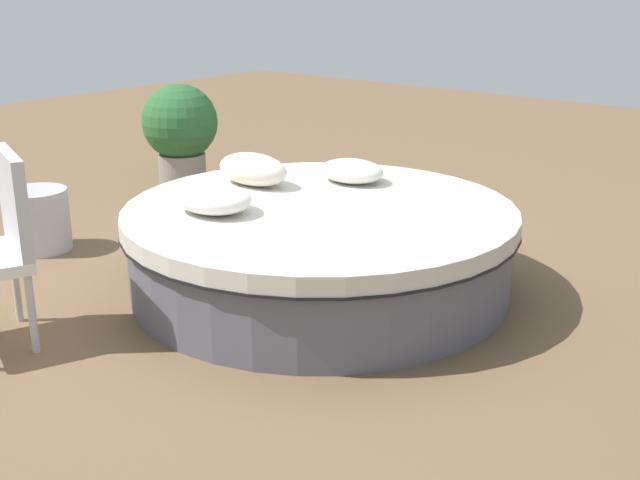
{
  "coord_description": "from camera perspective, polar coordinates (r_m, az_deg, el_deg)",
  "views": [
    {
      "loc": [
        -2.85,
        3.5,
        1.82
      ],
      "look_at": [
        0.0,
        0.0,
        0.31
      ],
      "focal_mm": 45.31,
      "sensor_mm": 36.0,
      "label": 1
    }
  ],
  "objects": [
    {
      "name": "round_bed",
      "position": [
        4.77,
        0.0,
        -0.51
      ],
      "size": [
        2.31,
        2.31,
        0.51
      ],
      "color": "#595966",
      "rests_on": "ground_plane"
    },
    {
      "name": "throw_pillow_2",
      "position": [
        4.61,
        -7.56,
        2.93
      ],
      "size": [
        0.48,
        0.38,
        0.16
      ],
      "primitive_type": "ellipsoid",
      "color": "white",
      "rests_on": "round_bed"
    },
    {
      "name": "planter",
      "position": [
        7.1,
        -9.84,
        7.66
      ],
      "size": [
        0.65,
        0.65,
        0.91
      ],
      "color": "gray",
      "rests_on": "ground_plane"
    },
    {
      "name": "throw_pillow_1",
      "position": [
        5.17,
        -4.77,
        5.0
      ],
      "size": [
        0.52,
        0.29,
        0.2
      ],
      "primitive_type": "ellipsoid",
      "color": "silver",
      "rests_on": "round_bed"
    },
    {
      "name": "ground_plane",
      "position": [
        4.87,
        0.0,
        -3.45
      ],
      "size": [
        16.0,
        16.0,
        0.0
      ],
      "primitive_type": "plane",
      "color": "brown"
    },
    {
      "name": "side_table",
      "position": [
        5.81,
        -19.27,
        1.35
      ],
      "size": [
        0.42,
        0.42,
        0.42
      ],
      "primitive_type": "cylinder",
      "color": "#B7B7BC",
      "rests_on": "ground_plane"
    },
    {
      "name": "throw_pillow_0",
      "position": [
        5.24,
        2.25,
        4.9
      ],
      "size": [
        0.44,
        0.34,
        0.15
      ],
      "primitive_type": "ellipsoid",
      "color": "white",
      "rests_on": "round_bed"
    }
  ]
}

